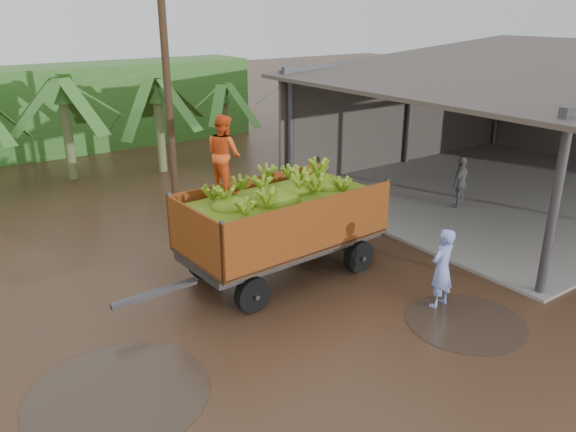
# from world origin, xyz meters

# --- Properties ---
(ground) EXTENTS (100.00, 100.00, 0.00)m
(ground) POSITION_xyz_m (0.00, 0.00, 0.00)
(ground) COLOR black
(ground) RESTS_ON ground
(packing_shed) EXTENTS (12.78, 10.80, 4.76)m
(packing_shed) POSITION_xyz_m (11.77, 1.77, 2.50)
(packing_shed) COLOR gray
(packing_shed) RESTS_ON ground
(banana_trailer) EXTENTS (6.45, 2.46, 3.82)m
(banana_trailer) POSITION_xyz_m (1.24, 0.38, 1.41)
(banana_trailer) COLOR #B15319
(banana_trailer) RESTS_ON ground
(man_blue) EXTENTS (0.67, 0.48, 1.73)m
(man_blue) POSITION_xyz_m (3.12, -2.74, 0.87)
(man_blue) COLOR #7B94E1
(man_blue) RESTS_ON ground
(man_grey) EXTENTS (1.07, 0.68, 1.69)m
(man_grey) POSITION_xyz_m (8.33, 0.96, 0.84)
(man_grey) COLOR slate
(man_grey) RESTS_ON ground
(utility_pole) EXTENTS (1.20, 0.24, 7.73)m
(utility_pole) POSITION_xyz_m (1.72, 7.31, 3.92)
(utility_pole) COLOR #47301E
(utility_pole) RESTS_ON ground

